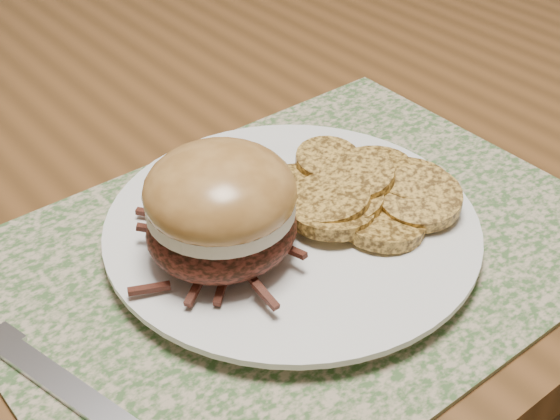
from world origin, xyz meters
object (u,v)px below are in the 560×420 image
object	(u,v)px
dining_table	(298,117)
pork_sandwich	(221,208)
dinner_plate	(292,230)
fork	(54,379)

from	to	relation	value
dining_table	pork_sandwich	size ratio (longest dim) A/B	11.62
dining_table	dinner_plate	size ratio (longest dim) A/B	5.77
dining_table	fork	bearing A→B (deg)	-147.82
pork_sandwich	fork	world-z (taller)	pork_sandwich
dining_table	fork	size ratio (longest dim) A/B	7.49
pork_sandwich	dinner_plate	bearing A→B (deg)	-17.79
dining_table	pork_sandwich	bearing A→B (deg)	-138.44
dinner_plate	pork_sandwich	xyz separation A→B (m)	(-0.06, 0.00, 0.05)
dining_table	dinner_plate	world-z (taller)	dinner_plate
dinner_plate	dining_table	bearing A→B (deg)	49.05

